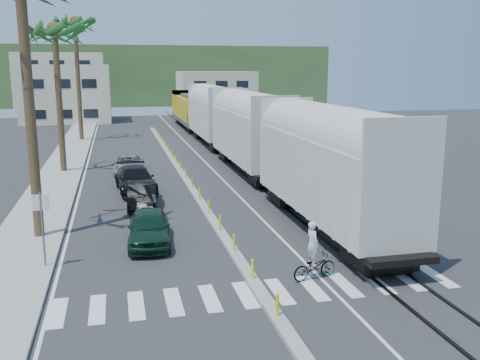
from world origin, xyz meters
name	(u,v)px	position (x,y,z in m)	size (l,w,h in m)	color
ground	(246,272)	(0.00, 0.00, 0.00)	(140.00, 140.00, 0.00)	#28282B
sidewalk	(65,165)	(-8.50, 25.00, 0.07)	(3.00, 90.00, 0.15)	gray
rails	(226,153)	(5.00, 28.00, 0.03)	(1.56, 100.00, 0.06)	black
median	(181,172)	(0.00, 19.96, 0.09)	(0.45, 60.00, 0.85)	gray
crosswalk	(260,293)	(0.00, -2.00, 0.01)	(14.00, 2.20, 0.01)	silver
lane_markings	(147,162)	(-2.15, 25.00, 0.00)	(9.42, 90.00, 0.01)	silver
freight_train	(233,124)	(5.00, 25.02, 2.91)	(3.00, 60.94, 5.85)	beige
palm_trees	(58,20)	(-8.10, 22.70, 10.81)	(3.50, 37.20, 13.75)	brown
street_sign	(42,219)	(-7.30, 2.00, 1.97)	(0.60, 0.08, 3.00)	slate
buildings	(101,88)	(-6.41, 71.66, 4.36)	(38.00, 27.00, 10.00)	beige
hillside	(135,76)	(0.00, 100.00, 6.00)	(80.00, 20.00, 12.00)	#385628
car_lead	(149,227)	(-3.28, 4.10, 0.74)	(2.05, 4.48, 1.49)	black
car_second	(142,195)	(-3.25, 10.43, 0.70)	(1.72, 4.35, 1.41)	black
car_third	(135,180)	(-3.44, 14.38, 0.77)	(2.60, 5.46, 1.54)	black
car_rear	(129,165)	(-3.66, 20.58, 0.64)	(2.27, 4.70, 1.29)	#ADAFB2
cyclist	(314,261)	(2.22, -1.20, 0.67)	(1.50, 2.07, 2.16)	#9EA0A5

